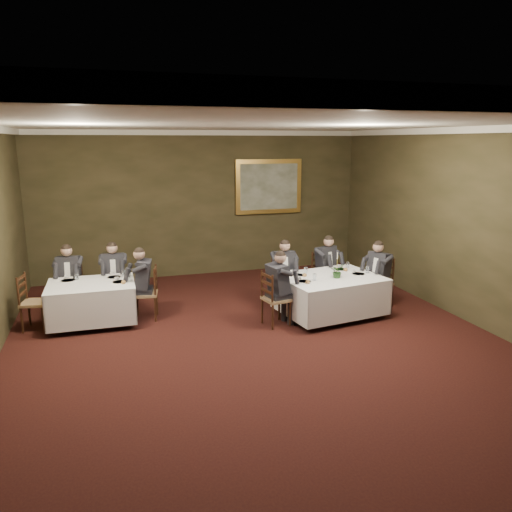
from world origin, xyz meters
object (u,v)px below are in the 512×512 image
diner_main_backright (325,275)px  table_second (92,300)px  chair_sec_endleft (35,314)px  painting (269,187)px  diner_sec_endright (146,292)px  chair_main_endright (378,293)px  chair_main_backright (324,285)px  diner_sec_backright (115,283)px  chair_sec_endright (147,304)px  candlestick (337,266)px  diner_main_backleft (283,280)px  diner_main_endleft (276,298)px  centerpiece (337,270)px  chair_sec_backleft (72,298)px  table_main (330,293)px  chair_main_endleft (275,310)px  diner_sec_backleft (71,287)px  chair_main_backleft (283,291)px  chair_sec_backright (115,294)px

diner_main_backright → table_second: bearing=-19.0°
chair_sec_endleft → painting: (5.27, 2.81, 1.85)m
diner_sec_endright → chair_main_endright: bearing=-88.3°
chair_main_backright → painting: size_ratio=0.58×
diner_sec_backright → chair_sec_endright: bearing=128.8°
chair_main_backright → candlestick: candlestick is taller
diner_main_backleft → diner_main_endleft: same height
diner_main_backright → centerpiece: size_ratio=4.92×
table_second → diner_sec_endright: bearing=-0.7°
chair_main_endright → chair_sec_backleft: bearing=53.2°
diner_main_endleft → diner_sec_endright: same height
table_main → diner_sec_backright: diner_sec_backright is taller
candlestick → painting: bearing=92.9°
candlestick → chair_main_endleft: bearing=-168.3°
table_main → centerpiece: size_ratio=7.41×
diner_main_backright → chair_sec_endleft: (-5.62, -0.12, -0.23)m
chair_main_endright → chair_sec_endleft: 6.46m
diner_main_backright → painting: painting is taller
chair_main_endleft → painting: 4.44m
diner_main_backright → diner_sec_backleft: same height
table_second → centerpiece: size_ratio=5.65×
chair_main_endright → diner_sec_backleft: bearing=53.3°
chair_main_endleft → chair_main_endright: (2.31, 0.35, 0.00)m
chair_main_endleft → diner_sec_endright: diner_sec_endright is taller
diner_sec_backright → diner_main_endleft: bearing=150.6°
candlestick → chair_sec_backleft: bearing=162.4°
chair_main_backright → diner_sec_backright: size_ratio=0.74×
chair_main_backright → chair_main_endleft: bearing=17.6°
chair_main_backleft → chair_main_endright: size_ratio=1.00×
table_second → chair_sec_backleft: chair_sec_backleft is taller
diner_sec_backleft → chair_sec_backright: size_ratio=1.35×
table_main → chair_main_endleft: size_ratio=2.03×
chair_main_endleft → diner_sec_backright: 3.28m
chair_main_backright → chair_sec_endleft: 5.62m
diner_main_endleft → painting: size_ratio=0.79×
diner_main_endleft → candlestick: diner_main_endleft is taller
diner_main_endleft → chair_main_backright: bearing=117.2°
chair_sec_backleft → diner_sec_backleft: bearing=90.0°
chair_main_backleft → diner_sec_endright: bearing=5.4°
chair_main_endleft → chair_sec_backleft: same height
chair_main_endleft → chair_sec_backleft: size_ratio=1.00×
chair_main_backright → chair_main_endright: 1.16m
chair_main_backleft → diner_sec_endright: 2.73m
diner_sec_backleft → painting: size_ratio=0.79×
table_main → chair_sec_backright: bearing=157.1°
table_second → centerpiece: centerpiece is taller
diner_sec_backright → chair_sec_endleft: bearing=32.4°
table_second → chair_sec_backleft: (-0.40, 0.79, -0.17)m
diner_sec_backright → candlestick: (4.07, -1.53, 0.42)m
diner_sec_backright → centerpiece: 4.35m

